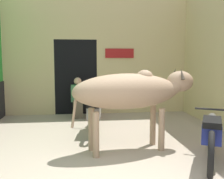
{
  "coord_description": "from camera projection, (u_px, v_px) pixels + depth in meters",
  "views": [
    {
      "loc": [
        -0.5,
        -2.89,
        1.59
      ],
      "look_at": [
        0.12,
        2.2,
        1.02
      ],
      "focal_mm": 42.0,
      "sensor_mm": 36.0,
      "label": 1
    }
  ],
  "objects": [
    {
      "name": "cow",
      "position": [
        132.0,
        92.0,
        4.57
      ],
      "size": [
        2.31,
        0.95,
        1.46
      ],
      "color": "tan",
      "rests_on": "ground_plane"
    },
    {
      "name": "plastic_stool",
      "position": [
        93.0,
        110.0,
        7.31
      ],
      "size": [
        0.37,
        0.37,
        0.4
      ],
      "color": "red",
      "rests_on": "ground_plane"
    },
    {
      "name": "shopkeeper_seated",
      "position": [
        78.0,
        97.0,
        7.26
      ],
      "size": [
        0.38,
        0.33,
        1.12
      ],
      "color": "brown",
      "rests_on": "ground_plane"
    },
    {
      "name": "motorcycle_near",
      "position": [
        212.0,
        135.0,
        4.09
      ],
      "size": [
        0.98,
        1.72,
        0.77
      ],
      "color": "black",
      "rests_on": "ground_plane"
    },
    {
      "name": "wall_back_with_doorway",
      "position": [
        89.0,
        62.0,
        7.96
      ],
      "size": [
        5.4,
        0.93,
        3.61
      ],
      "color": "#D1BC84",
      "rests_on": "ground_plane"
    },
    {
      "name": "motorcycle_far",
      "position": [
        94.0,
        113.0,
        5.82
      ],
      "size": [
        0.58,
        1.9,
        0.75
      ],
      "color": "black",
      "rests_on": "ground_plane"
    }
  ]
}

